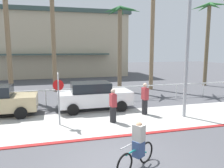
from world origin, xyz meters
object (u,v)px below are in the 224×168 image
(pedestrian_1, at_px, (145,100))
(car_white_2, at_px, (94,96))
(stop_sign_bike_lane, at_px, (58,91))
(palm_tree_7, at_px, (208,25))
(streetlight_curb, at_px, (191,37))
(palm_tree_4, at_px, (53,11))
(pedestrian_0, at_px, (113,107))
(cyclist_teal_0, at_px, (138,146))
(palm_tree_6, at_px, (153,13))
(palm_tree_5, at_px, (120,29))

(pedestrian_1, bearing_deg, car_white_2, 145.73)
(stop_sign_bike_lane, distance_m, palm_tree_7, 17.42)
(streetlight_curb, xyz_separation_m, palm_tree_4, (-6.64, 9.72, 2.49))
(pedestrian_0, distance_m, pedestrian_1, 2.27)
(cyclist_teal_0, relative_size, pedestrian_0, 0.91)
(stop_sign_bike_lane, relative_size, palm_tree_4, 0.27)
(palm_tree_6, bearing_deg, palm_tree_5, -179.73)
(streetlight_curb, relative_size, palm_tree_4, 0.80)
(stop_sign_bike_lane, xyz_separation_m, pedestrian_1, (4.72, 0.57, -0.83))
(stop_sign_bike_lane, height_order, palm_tree_6, palm_tree_6)
(palm_tree_5, relative_size, palm_tree_7, 0.90)
(car_white_2, distance_m, pedestrian_0, 2.67)
(stop_sign_bike_lane, xyz_separation_m, palm_tree_5, (5.51, 7.83, 3.63))
(cyclist_teal_0, bearing_deg, car_white_2, 90.60)
(palm_tree_5, height_order, palm_tree_7, palm_tree_7)
(streetlight_curb, relative_size, cyclist_teal_0, 4.76)
(streetlight_curb, distance_m, pedestrian_0, 5.32)
(palm_tree_6, xyz_separation_m, pedestrian_1, (-3.75, -7.27, -5.95))
(streetlight_curb, distance_m, palm_tree_4, 12.03)
(pedestrian_1, bearing_deg, palm_tree_5, 83.81)
(stop_sign_bike_lane, distance_m, palm_tree_5, 10.24)
(streetlight_curb, relative_size, palm_tree_6, 0.80)
(palm_tree_4, bearing_deg, cyclist_teal_0, -80.91)
(palm_tree_4, xyz_separation_m, palm_tree_5, (5.50, -1.27, -1.46))
(palm_tree_5, height_order, pedestrian_0, palm_tree_5)
(cyclist_teal_0, bearing_deg, palm_tree_4, 99.09)
(stop_sign_bike_lane, bearing_deg, palm_tree_6, 42.80)
(palm_tree_4, distance_m, palm_tree_5, 5.83)
(streetlight_curb, xyz_separation_m, car_white_2, (-4.50, 2.95, -3.41))
(palm_tree_4, distance_m, palm_tree_6, 8.56)
(palm_tree_4, relative_size, cyclist_teal_0, 5.91)
(palm_tree_5, bearing_deg, palm_tree_6, 0.27)
(stop_sign_bike_lane, height_order, palm_tree_5, palm_tree_5)
(palm_tree_6, bearing_deg, pedestrian_1, -117.30)
(palm_tree_5, height_order, palm_tree_6, palm_tree_6)
(palm_tree_5, xyz_separation_m, cyclist_teal_0, (-3.30, -12.52, -4.61))
(palm_tree_4, height_order, pedestrian_1, palm_tree_4)
(palm_tree_7, bearing_deg, car_white_2, -154.01)
(car_white_2, bearing_deg, pedestrian_1, -34.27)
(palm_tree_4, distance_m, palm_tree_7, 14.68)
(cyclist_teal_0, bearing_deg, streetlight_curb, 42.62)
(palm_tree_4, xyz_separation_m, car_white_2, (2.13, -6.78, -5.89))
(palm_tree_4, relative_size, palm_tree_5, 1.29)
(streetlight_curb, bearing_deg, pedestrian_1, 148.24)
(stop_sign_bike_lane, relative_size, cyclist_teal_0, 1.62)
(streetlight_curb, height_order, car_white_2, streetlight_curb)
(stop_sign_bike_lane, bearing_deg, palm_tree_4, 89.99)
(palm_tree_6, distance_m, cyclist_teal_0, 15.28)
(pedestrian_0, bearing_deg, car_white_2, 100.55)
(palm_tree_4, bearing_deg, palm_tree_6, -8.47)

